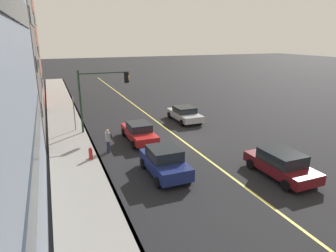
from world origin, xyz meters
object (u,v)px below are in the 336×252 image
Objects in this scene: car_navy at (165,161)px; car_silver at (185,114)px; car_red at (139,132)px; pedestrian_with_backpack at (108,139)px; street_sign_post at (74,111)px; fire_hydrant at (91,154)px; traffic_light_mast at (101,89)px; car_maroon at (281,164)px.

car_navy is 11.58m from car_silver.
car_red is 2.80× the size of pedestrian_with_backpack.
pedestrian_with_backpack is 0.55× the size of street_sign_post.
fire_hydrant is (-6.84, -0.30, -1.31)m from street_sign_post.
car_navy reaches higher than car_red.
car_red is at bearing -60.73° from pedestrian_with_backpack.
traffic_light_mast reaches higher than car_navy.
car_maroon reaches higher than car_red.
car_silver is at bearing -92.75° from street_sign_post.
car_navy is at bearing -168.96° from traffic_light_mast.
traffic_light_mast reaches higher than car_red.
car_navy reaches higher than car_maroon.
pedestrian_with_backpack is at bearing 48.55° from car_maroon.
car_silver is 11.57m from fire_hydrant.
car_maroon is 1.00× the size of car_silver.
car_red is at bearing -56.99° from fire_hydrant.
car_navy reaches higher than fire_hydrant.
car_red reaches higher than car_silver.
fire_hydrant is at bearing 162.69° from traffic_light_mast.
street_sign_post reaches higher than car_silver.
car_maroon is 4.71× the size of fire_hydrant.
fire_hydrant is at bearing 129.39° from pedestrian_with_backpack.
fire_hydrant is at bearing -177.45° from street_sign_post.
car_maroon is 16.58m from street_sign_post.
car_maroon is 1.47× the size of street_sign_post.
street_sign_post reaches higher than car_maroon.
car_navy is (2.72, 6.06, 0.04)m from car_maroon.
street_sign_post is 3.21× the size of fire_hydrant.
traffic_light_mast reaches higher than pedestrian_with_backpack.
car_red is 4.96× the size of fire_hydrant.
pedestrian_with_backpack is 0.32× the size of traffic_light_mast.
traffic_light_mast reaches higher than street_sign_post.
fire_hydrant is at bearing 46.15° from car_navy.
car_maroon is 0.85× the size of traffic_light_mast.
pedestrian_with_backpack is at bearing 26.44° from car_navy.
street_sign_post is (0.90, 2.16, -1.84)m from traffic_light_mast.
car_silver is (3.75, -5.64, -0.01)m from car_red.
street_sign_post reaches higher than pedestrian_with_backpack.
traffic_light_mast is (9.51, 1.85, 2.79)m from car_navy.
street_sign_post reaches higher than fire_hydrant.
fire_hydrant is (3.56, 3.71, -0.35)m from car_navy.
car_navy is 4.27× the size of fire_hydrant.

